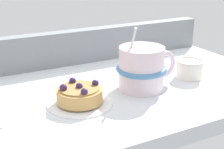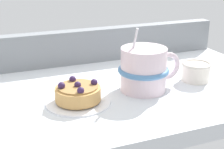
{
  "view_description": "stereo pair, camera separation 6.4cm",
  "coord_description": "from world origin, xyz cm",
  "px_view_note": "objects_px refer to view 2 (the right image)",
  "views": [
    {
      "loc": [
        -24.27,
        -57.38,
        26.85
      ],
      "look_at": [
        4.0,
        -3.94,
        4.65
      ],
      "focal_mm": 52.1,
      "sensor_mm": 36.0,
      "label": 1
    },
    {
      "loc": [
        -18.43,
        -60.08,
        26.85
      ],
      "look_at": [
        4.0,
        -3.94,
        4.65
      ],
      "focal_mm": 52.1,
      "sensor_mm": 36.0,
      "label": 2
    }
  ],
  "objects_px": {
    "raspberry_tart": "(78,93)",
    "sugar_bowl": "(196,71)",
    "coffee_mug": "(144,69)",
    "dessert_plate": "(78,101)"
  },
  "relations": [
    {
      "from": "coffee_mug",
      "to": "sugar_bowl",
      "type": "relative_size",
      "value": 2.11
    },
    {
      "from": "raspberry_tart",
      "to": "sugar_bowl",
      "type": "height_order",
      "value": "raspberry_tart"
    },
    {
      "from": "dessert_plate",
      "to": "coffee_mug",
      "type": "distance_m",
      "value": 0.15
    },
    {
      "from": "raspberry_tart",
      "to": "sugar_bowl",
      "type": "bearing_deg",
      "value": 3.42
    },
    {
      "from": "raspberry_tart",
      "to": "sugar_bowl",
      "type": "relative_size",
      "value": 1.32
    },
    {
      "from": "coffee_mug",
      "to": "sugar_bowl",
      "type": "height_order",
      "value": "coffee_mug"
    },
    {
      "from": "dessert_plate",
      "to": "raspberry_tart",
      "type": "height_order",
      "value": "raspberry_tart"
    },
    {
      "from": "raspberry_tart",
      "to": "sugar_bowl",
      "type": "distance_m",
      "value": 0.28
    },
    {
      "from": "coffee_mug",
      "to": "dessert_plate",
      "type": "bearing_deg",
      "value": -175.29
    },
    {
      "from": "dessert_plate",
      "to": "sugar_bowl",
      "type": "height_order",
      "value": "sugar_bowl"
    }
  ]
}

